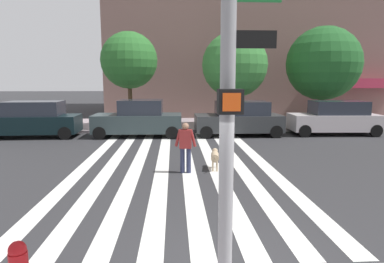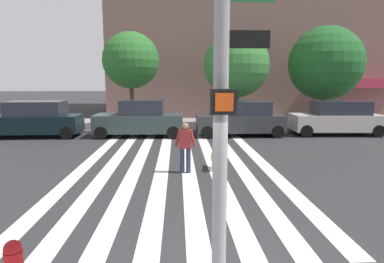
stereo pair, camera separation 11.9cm
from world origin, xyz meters
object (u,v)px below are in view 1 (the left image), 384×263
object	(u,v)px
dog_on_leash	(215,156)
street_tree_middle	(235,65)
traffic_light_pole	(230,32)
parked_car_near_curb	(32,120)
street_tree_further	(323,64)
pedestrian_bystander	(340,112)
parked_car_behind_first	(139,119)
street_tree_nearest	(129,60)
parked_car_third_in_line	(239,119)
pedestrian_dog_walker	(186,145)
parked_car_fourth_in_line	(335,118)

from	to	relation	value
dog_on_leash	street_tree_middle	bearing A→B (deg)	76.09
traffic_light_pole	parked_car_near_curb	bearing A→B (deg)	120.19
street_tree_further	pedestrian_bystander	distance (m)	3.17
traffic_light_pole	parked_car_near_curb	xyz separation A→B (m)	(-8.05, 13.83, -2.60)
dog_on_leash	traffic_light_pole	bearing A→B (deg)	-95.95
parked_car_near_curb	parked_car_behind_first	size ratio (longest dim) A/B	1.05
parked_car_behind_first	street_tree_nearest	world-z (taller)	street_tree_nearest
parked_car_behind_first	pedestrian_bystander	bearing A→B (deg)	9.17
parked_car_near_curb	pedestrian_bystander	size ratio (longest dim) A/B	2.97
parked_car_near_curb	parked_car_third_in_line	world-z (taller)	parked_car_near_curb
street_tree_further	pedestrian_dog_walker	size ratio (longest dim) A/B	3.74
parked_car_fourth_in_line	pedestrian_bystander	bearing A→B (deg)	57.78
parked_car_fourth_in_line	street_tree_further	bearing A→B (deg)	80.64
parked_car_third_in_line	parked_car_near_curb	bearing A→B (deg)	179.99
pedestrian_dog_walker	parked_car_third_in_line	bearing A→B (deg)	66.35
street_tree_further	dog_on_leash	size ratio (longest dim) A/B	5.75
pedestrian_bystander	parked_car_near_curb	bearing A→B (deg)	-173.71
parked_car_behind_first	parked_car_fourth_in_line	distance (m)	10.72
pedestrian_bystander	street_tree_middle	bearing A→B (deg)	174.98
traffic_light_pole	dog_on_leash	distance (m)	7.70
parked_car_near_curb	pedestrian_dog_walker	world-z (taller)	parked_car_near_curb
parked_car_near_curb	street_tree_further	distance (m)	17.27
street_tree_further	pedestrian_bystander	xyz separation A→B (m)	(0.73, -1.00, -2.92)
street_tree_middle	pedestrian_dog_walker	distance (m)	10.65
street_tree_nearest	street_tree_middle	size ratio (longest dim) A/B	0.99
dog_on_leash	pedestrian_bystander	size ratio (longest dim) A/B	0.65
parked_car_behind_first	street_tree_nearest	xyz separation A→B (m)	(-0.76, 2.63, 3.21)
traffic_light_pole	street_tree_further	bearing A→B (deg)	62.59
parked_car_behind_first	parked_car_near_curb	bearing A→B (deg)	179.98
parked_car_behind_first	parked_car_fourth_in_line	size ratio (longest dim) A/B	0.97
parked_car_third_in_line	parked_car_fourth_in_line	size ratio (longest dim) A/B	0.96
dog_on_leash	parked_car_behind_first	bearing A→B (deg)	115.50
traffic_light_pole	parked_car_third_in_line	distance (m)	14.37
street_tree_further	pedestrian_bystander	size ratio (longest dim) A/B	3.74
traffic_light_pole	street_tree_middle	distance (m)	16.60
parked_car_near_curb	street_tree_nearest	world-z (taller)	street_tree_nearest
street_tree_nearest	street_tree_further	distance (m)	11.97
traffic_light_pole	street_tree_further	distance (m)	18.89
street_tree_nearest	street_tree_further	xyz separation A→B (m)	(11.96, 0.30, -0.14)
traffic_light_pole	street_tree_nearest	world-z (taller)	traffic_light_pole
parked_car_near_curb	parked_car_fourth_in_line	size ratio (longest dim) A/B	1.01
parked_car_third_in_line	street_tree_middle	world-z (taller)	street_tree_middle
parked_car_near_curb	parked_car_behind_first	distance (m)	5.53
street_tree_middle	pedestrian_dog_walker	xyz separation A→B (m)	(-3.31, -9.69, -2.95)
dog_on_leash	parked_car_third_in_line	bearing A→B (deg)	72.49
pedestrian_dog_walker	parked_car_fourth_in_line	bearing A→B (deg)	40.31
parked_car_near_curb	pedestrian_dog_walker	distance (m)	10.60
parked_car_behind_first	street_tree_further	distance (m)	11.98
parked_car_fourth_in_line	street_tree_nearest	bearing A→B (deg)	167.10
parked_car_fourth_in_line	dog_on_leash	xyz separation A→B (m)	(-7.48, -6.80, -0.47)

